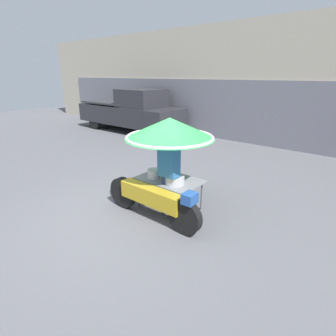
{
  "coord_description": "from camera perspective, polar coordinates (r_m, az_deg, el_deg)",
  "views": [
    {
      "loc": [
        3.39,
        -3.02,
        2.61
      ],
      "look_at": [
        0.38,
        0.7,
        0.89
      ],
      "focal_mm": 28.0,
      "sensor_mm": 36.0,
      "label": 1
    }
  ],
  "objects": [
    {
      "name": "vendor_person",
      "position": [
        4.86,
        0.19,
        -0.5
      ],
      "size": [
        0.38,
        0.22,
        1.65
      ],
      "color": "navy",
      "rests_on": "ground"
    },
    {
      "name": "pickup_truck",
      "position": [
        12.83,
        -8.03,
        12.15
      ],
      "size": [
        5.48,
        1.85,
        1.98
      ],
      "color": "black",
      "rests_on": "ground"
    },
    {
      "name": "ground_plane",
      "position": [
        5.24,
        -8.15,
        -10.32
      ],
      "size": [
        36.0,
        36.0,
        0.0
      ],
      "primitive_type": "plane",
      "color": "#56565B"
    },
    {
      "name": "vendor_motorcycle_cart",
      "position": [
        4.92,
        -0.14,
        5.42
      ],
      "size": [
        2.19,
        1.7,
        1.86
      ],
      "color": "black",
      "rests_on": "ground"
    },
    {
      "name": "shopfront_building",
      "position": [
        11.47,
        22.83,
        16.42
      ],
      "size": [
        28.0,
        2.06,
        4.48
      ],
      "color": "#B2A893",
      "rests_on": "ground"
    }
  ]
}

